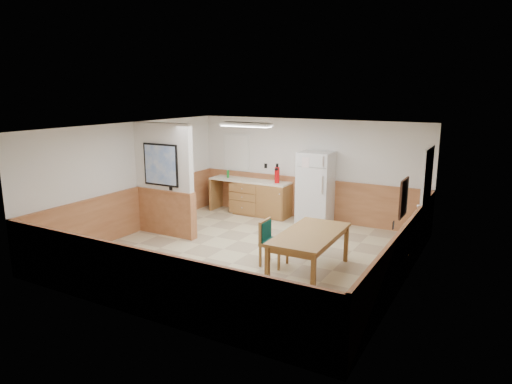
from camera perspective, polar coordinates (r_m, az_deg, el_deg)
The scene contains 20 objects.
ground at distance 9.15m, azimuth -0.98°, elevation -7.74°, with size 6.00×6.00×0.00m, color beige.
ceiling at distance 8.61m, azimuth -1.05°, elevation 8.07°, with size 6.00×6.00×0.02m, color white.
back_wall at distance 11.44m, azimuth 6.58°, elevation 2.80°, with size 6.00×0.02×2.50m, color white.
right_wall at distance 7.77m, azimuth 18.50°, elevation -2.43°, with size 0.02×6.00×2.50m, color white.
left_wall at distance 10.59m, azimuth -15.19°, elevation 1.66°, with size 0.02×6.00×2.50m, color white.
wainscot_back at distance 11.57m, azimuth 6.44°, elevation -0.88°, with size 6.00×0.04×1.00m, color #B87849.
wainscot_right at distance 7.99m, azimuth 17.98°, elevation -7.62°, with size 0.04×6.00×1.00m, color #B87849.
wainscot_left at distance 10.74m, azimuth -14.88°, elevation -2.28°, with size 0.04×6.00×1.00m, color #B87849.
partition_wall at distance 10.24m, azimuth -11.41°, elevation 1.38°, with size 1.50×0.20×2.50m.
kitchen_counter at distance 11.82m, azimuth 0.47°, elevation -0.69°, with size 2.20×0.61×1.00m.
exterior_door at distance 9.65m, azimuth 20.38°, elevation -0.94°, with size 0.07×1.02×2.15m.
kitchen_window at distance 12.32m, azimuth -2.51°, elevation 4.99°, with size 0.80×0.04×1.00m.
wall_painting at distance 7.42m, azimuth 17.96°, elevation -0.70°, with size 0.04×0.50×0.60m.
fluorescent_fixture at distance 10.13m, azimuth -1.26°, elevation 8.45°, with size 1.20×0.30×0.09m.
refrigerator at distance 11.04m, azimuth 7.45°, elevation 0.47°, with size 0.80×0.73×1.76m.
dining_table at distance 8.06m, azimuth 6.76°, elevation -5.69°, with size 0.96×1.87×0.75m.
dining_bench at distance 7.73m, azimuth 16.00°, elevation -9.43°, with size 0.47×1.60×0.45m.
dining_chair at distance 8.47m, azimuth 1.74°, elevation -5.88°, with size 0.61×0.45×0.85m.
fire_extinguisher at distance 11.44m, azimuth 2.65°, elevation 2.20°, with size 0.14×0.14×0.49m.
soap_bottle at distance 12.17m, azimuth -3.52°, elevation 2.27°, with size 0.07×0.07×0.21m, color #198A29.
Camera 1 is at (4.32, -7.41, 3.18)m, focal length 32.00 mm.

